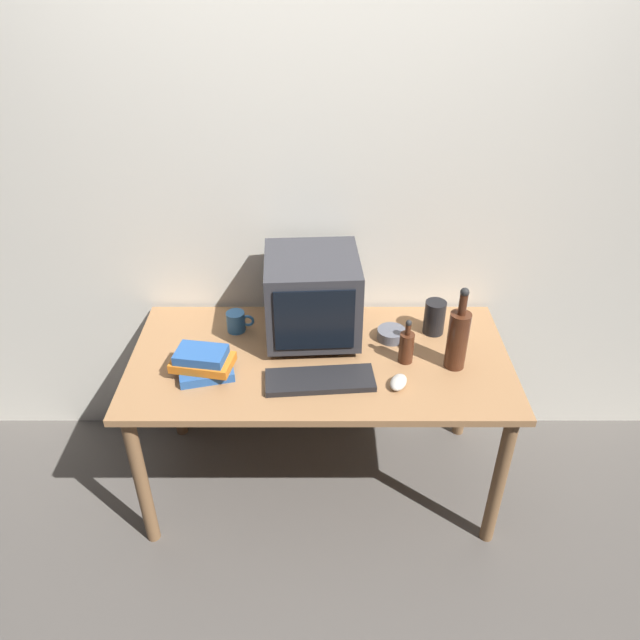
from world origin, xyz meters
name	(u,v)px	position (x,y,z in m)	size (l,w,h in m)	color
ground_plane	(320,479)	(0.00, 0.00, 0.00)	(6.00, 6.00, 0.00)	#56514C
back_wall	(320,195)	(0.00, 0.44, 1.25)	(4.00, 0.08, 2.50)	silver
desk	(320,373)	(0.00, 0.00, 0.64)	(1.55, 0.76, 0.73)	#9E7047
crt_monitor	(312,296)	(-0.03, 0.16, 0.92)	(0.40, 0.41, 0.37)	#333338
keyboard	(321,380)	(0.00, -0.17, 0.74)	(0.42, 0.15, 0.02)	black
computer_mouse	(398,382)	(0.30, -0.19, 0.75)	(0.06, 0.10, 0.04)	beige
bottle_tall	(458,338)	(0.54, -0.06, 0.86)	(0.08, 0.08, 0.36)	#472314
bottle_short	(406,346)	(0.35, -0.03, 0.80)	(0.06, 0.06, 0.20)	#472314
book_stack	(204,363)	(-0.45, -0.11, 0.78)	(0.26, 0.20, 0.11)	#28569E
mug	(237,321)	(-0.36, 0.19, 0.77)	(0.12, 0.08, 0.09)	#3370B2
cd_spindle	(391,334)	(0.30, 0.13, 0.75)	(0.12, 0.12, 0.04)	#595B66
metal_canister	(435,317)	(0.49, 0.18, 0.80)	(0.09, 0.09, 0.15)	black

